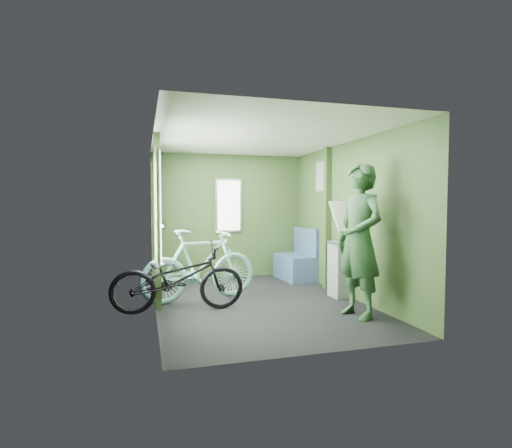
% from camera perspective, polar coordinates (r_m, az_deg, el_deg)
% --- Properties ---
extents(room, '(4.00, 4.02, 2.31)m').
position_cam_1_polar(room, '(5.57, -0.20, 3.41)').
color(room, black).
rests_on(room, ground).
extents(bicycle_black, '(1.69, 0.68, 0.94)m').
position_cam_1_polar(bicycle_black, '(5.33, -11.01, -12.24)').
color(bicycle_black, black).
rests_on(bicycle_black, ground).
extents(bicycle_mint, '(1.80, 0.92, 1.06)m').
position_cam_1_polar(bicycle_mint, '(5.86, -7.95, -10.82)').
color(bicycle_mint, '#7BBBB2').
rests_on(bicycle_mint, ground).
extents(passenger, '(0.59, 0.81, 1.88)m').
position_cam_1_polar(passenger, '(5.02, 14.54, -2.27)').
color(passenger, '#294C2C').
rests_on(passenger, ground).
extents(waste_box, '(0.24, 0.34, 0.83)m').
position_cam_1_polar(waste_box, '(6.08, 11.89, -6.37)').
color(waste_box, gray).
rests_on(waste_box, ground).
extents(bench_seat, '(0.55, 0.92, 0.94)m').
position_cam_1_polar(bench_seat, '(7.38, 5.74, -5.74)').
color(bench_seat, navy).
rests_on(bench_seat, ground).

